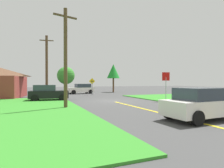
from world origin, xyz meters
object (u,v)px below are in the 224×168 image
Objects in this scene: car_behind_on_main_road at (203,104)px; utility_pole_mid at (47,65)px; pine_tree_center at (113,71)px; direction_sign at (92,85)px; oak_tree_left at (66,76)px; parked_car_near_building at (48,93)px; car_approaching_junction at (81,89)px; utility_pole_near at (66,56)px; stop_sign at (166,80)px.

utility_pole_mid is at bearing 105.09° from car_behind_on_main_road.
direction_sign is at bearing -132.51° from pine_tree_center.
oak_tree_left is at bearing 155.38° from pine_tree_center.
parked_car_near_building is 1.62× the size of direction_sign.
utility_pole_near reaches higher than car_approaching_junction.
oak_tree_left reaches higher than car_behind_on_main_road.
pine_tree_center is (11.71, 19.32, 0.15)m from utility_pole_near.
utility_pole_mid is at bearing -153.46° from pine_tree_center.
car_approaching_junction is at bearing -65.23° from stop_sign.
utility_pole_near is at bearing -98.51° from oak_tree_left.
stop_sign is 16.07m from car_approaching_junction.
car_behind_on_main_road is 0.89× the size of oak_tree_left.
utility_pole_mid is at bearing 94.98° from parked_car_near_building.
parked_car_near_building is 0.49× the size of utility_pole_mid.
stop_sign is 0.35× the size of utility_pole_mid.
stop_sign is 12.07m from parked_car_near_building.
utility_pole_near is 22.60m from pine_tree_center.
parked_car_near_building is at bearing -92.11° from utility_pole_mid.
car_behind_on_main_road is (-4.34, -8.55, -1.26)m from stop_sign.
utility_pole_mid reaches higher than oak_tree_left.
utility_pole_mid is (-5.52, -3.62, 3.38)m from car_approaching_junction.
direction_sign is (-0.17, 19.59, 0.74)m from car_behind_on_main_road.
oak_tree_left reaches higher than parked_car_near_building.
pine_tree_center is (6.07, 6.62, 2.37)m from direction_sign.
car_behind_on_main_road is at bearing -56.69° from parked_car_near_building.
utility_pole_near reaches higher than car_behind_on_main_road.
direction_sign reaches higher than parked_car_near_building.
car_approaching_junction is at bearing 99.49° from direction_sign.
car_behind_on_main_road is 0.81× the size of pine_tree_center.
car_approaching_junction is at bearing -159.61° from pine_tree_center.
utility_pole_near is 0.89× the size of utility_pole_mid.
parked_car_near_building is at bearing -18.22° from stop_sign.
stop_sign is 0.72× the size of parked_car_near_building.
stop_sign is at bearing 60.58° from car_behind_on_main_road.
car_behind_on_main_road is 19.61m from direction_sign.
car_behind_on_main_road is 23.72m from car_approaching_junction.
car_approaching_junction is 6.88m from oak_tree_left.
parked_car_near_building is 0.91× the size of car_approaching_junction.
utility_pole_mid is 13.73m from pine_tree_center.
pine_tree_center is (12.52, 12.77, 3.11)m from parked_car_near_building.
stop_sign reaches higher than direction_sign.
stop_sign is 0.66× the size of car_approaching_junction.
pine_tree_center is (12.28, 6.13, -0.27)m from utility_pole_mid.
car_behind_on_main_road is at bearing -89.50° from direction_sign.
direction_sign is (6.21, -0.49, -2.63)m from utility_pole_mid.
car_behind_on_main_road is at bearing -49.84° from utility_pole_near.
parked_car_near_building is 8.94m from direction_sign.
pine_tree_center reaches higher than parked_car_near_building.
car_approaching_junction is 7.42m from utility_pole_mid.
oak_tree_left is 9.12m from pine_tree_center.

